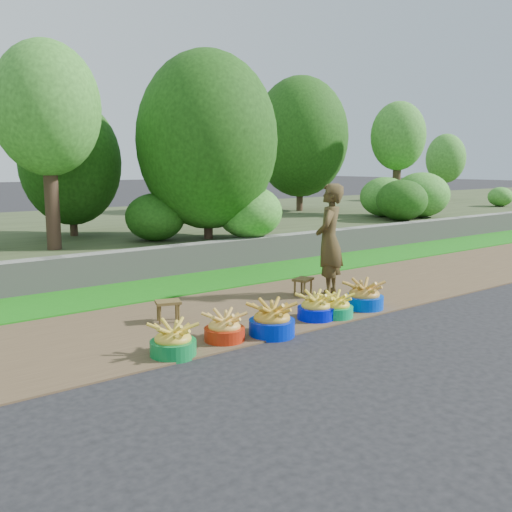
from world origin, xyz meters
TOP-DOWN VIEW (x-y plane):
  - ground_plane at (0.00, 0.00)m, footprint 120.00×120.00m
  - dirt_shoulder at (0.00, 1.25)m, footprint 80.00×2.50m
  - grass_verge at (0.00, 3.25)m, footprint 80.00×1.50m
  - retaining_wall at (0.00, 4.10)m, footprint 80.00×0.35m
  - earth_bank at (0.00, 9.00)m, footprint 80.00×10.00m
  - basin_a at (-2.24, 0.23)m, footprint 0.49×0.49m
  - basin_b at (-1.52, 0.31)m, footprint 0.47×0.47m
  - basin_c at (-0.94, 0.16)m, footprint 0.55×0.55m
  - basin_d at (-0.05, 0.35)m, footprint 0.48×0.48m
  - basin_e at (0.22, 0.25)m, footprint 0.45×0.45m
  - basin_f at (0.86, 0.34)m, footprint 0.54×0.54m
  - stool_left at (-1.66, 1.38)m, footprint 0.37×0.33m
  - stool_right at (0.69, 1.43)m, footprint 0.37×0.33m
  - vendor_woman at (1.01, 1.21)m, footprint 0.74×0.69m

SIDE VIEW (x-z plane):
  - ground_plane at x=0.00m, z-range 0.00..0.00m
  - dirt_shoulder at x=0.00m, z-range 0.00..0.02m
  - grass_verge at x=0.00m, z-range 0.00..0.04m
  - basin_e at x=0.22m, z-range -0.02..0.32m
  - basin_b at x=-1.52m, z-range -0.02..0.33m
  - basin_d at x=-0.05m, z-range -0.02..0.34m
  - basin_a at x=-2.24m, z-range -0.02..0.35m
  - basin_f at x=0.86m, z-range -0.02..0.38m
  - basin_c at x=-0.94m, z-range -0.02..0.39m
  - stool_right at x=0.69m, z-range 0.10..0.37m
  - stool_left at x=-1.66m, z-range 0.10..0.38m
  - earth_bank at x=0.00m, z-range 0.00..0.50m
  - retaining_wall at x=0.00m, z-range 0.00..0.55m
  - vendor_woman at x=1.01m, z-range 0.02..1.73m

